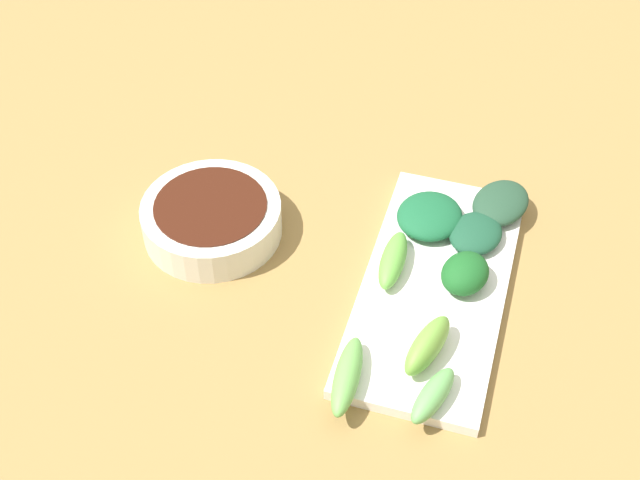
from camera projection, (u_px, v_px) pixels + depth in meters
name	position (u px, v px, depth m)	size (l,w,h in m)	color
tabletop	(369.00, 278.00, 0.85)	(2.10, 2.10, 0.02)	olive
sauce_bowl	(212.00, 218.00, 0.87)	(0.14, 0.14, 0.04)	silver
serving_plate	(434.00, 288.00, 0.82)	(0.13, 0.29, 0.01)	white
broccoli_leafy_0	(430.00, 216.00, 0.87)	(0.06, 0.07, 0.02)	#185B34
broccoli_leafy_1	(465.00, 272.00, 0.81)	(0.04, 0.05, 0.03)	#1A5922
broccoli_leafy_2	(501.00, 203.00, 0.88)	(0.05, 0.07, 0.02)	#244530
broccoli_stalk_3	(394.00, 257.00, 0.83)	(0.02, 0.07, 0.02)	#61AC41
broccoli_stalk_4	(433.00, 396.00, 0.72)	(0.02, 0.06, 0.02)	#64A959
broccoli_stalk_5	(347.00, 376.00, 0.74)	(0.02, 0.08, 0.02)	#66A94E
broccoli_leafy_6	(476.00, 233.00, 0.85)	(0.05, 0.06, 0.02)	#1B4B32
broccoli_stalk_7	(427.00, 345.00, 0.75)	(0.02, 0.07, 0.03)	#6DA43D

